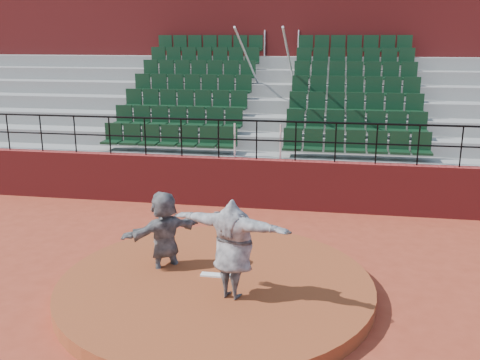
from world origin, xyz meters
name	(u,v)px	position (x,y,z in m)	size (l,w,h in m)	color
ground	(216,293)	(0.00, 0.00, 0.00)	(90.00, 90.00, 0.00)	#983722
pitchers_mound	(216,286)	(0.00, 0.00, 0.12)	(5.50, 5.50, 0.25)	brown
pitching_rubber	(217,275)	(0.00, 0.15, 0.27)	(0.60, 0.15, 0.03)	white
boundary_wall	(256,183)	(0.00, 5.00, 0.65)	(24.00, 0.30, 1.30)	maroon
wall_railing	(257,131)	(0.00, 5.00, 2.03)	(24.04, 0.05, 1.03)	black
seating_deck	(272,130)	(0.00, 8.64, 1.45)	(24.00, 5.97, 4.63)	gray
press_box_facade	(285,59)	(0.00, 12.60, 3.55)	(24.00, 3.00, 7.10)	maroon
pitcher	(233,249)	(0.41, -0.55, 1.08)	(2.05, 0.56, 1.67)	black
fielder	(164,235)	(-1.06, 0.46, 0.84)	(1.56, 0.50, 1.68)	black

